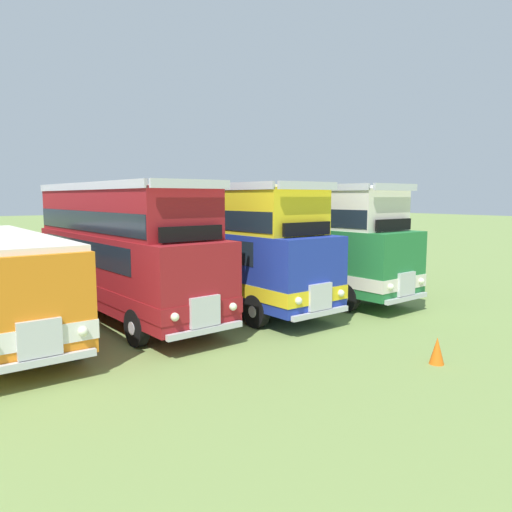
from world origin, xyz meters
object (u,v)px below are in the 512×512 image
(bus_fourth_in_row, at_px, (219,242))
(bus_fifth_in_row, at_px, (294,237))
(bus_third_in_row, at_px, (122,248))
(cone_near_end, at_px, (437,351))

(bus_fourth_in_row, bearing_deg, bus_fifth_in_row, 0.28)
(bus_fifth_in_row, bearing_deg, bus_third_in_row, -179.97)
(bus_third_in_row, height_order, cone_near_end, bus_third_in_row)
(bus_fourth_in_row, bearing_deg, bus_third_in_row, 179.78)
(bus_fourth_in_row, bearing_deg, cone_near_end, -86.39)
(bus_fourth_in_row, distance_m, bus_fifth_in_row, 3.81)
(bus_third_in_row, relative_size, bus_fourth_in_row, 0.93)
(bus_fifth_in_row, xyz_separation_m, cone_near_end, (-3.24, -9.09, -2.03))
(cone_near_end, bearing_deg, bus_third_in_row, 115.77)
(bus_third_in_row, distance_m, bus_fifth_in_row, 7.63)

